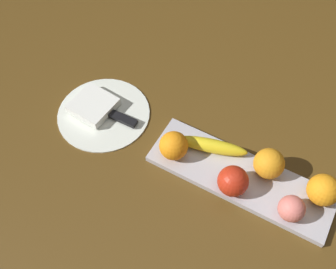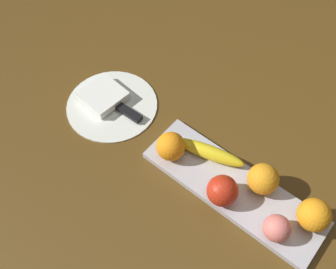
% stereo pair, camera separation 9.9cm
% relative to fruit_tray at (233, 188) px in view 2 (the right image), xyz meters
% --- Properties ---
extents(ground_plane, '(2.40, 2.40, 0.00)m').
position_rel_fruit_tray_xyz_m(ground_plane, '(-0.02, -0.03, -0.01)').
color(ground_plane, '#553A15').
extents(fruit_tray, '(0.46, 0.14, 0.02)m').
position_rel_fruit_tray_xyz_m(fruit_tray, '(0.00, 0.00, 0.00)').
color(fruit_tray, '#BCBBC4').
rests_on(fruit_tray, ground_plane).
extents(apple, '(0.07, 0.07, 0.07)m').
position_rel_fruit_tray_xyz_m(apple, '(0.01, 0.04, 0.05)').
color(apple, red).
rests_on(apple, fruit_tray).
extents(banana, '(0.19, 0.09, 0.04)m').
position_rel_fruit_tray_xyz_m(banana, '(0.10, -0.04, 0.03)').
color(banana, yellow).
rests_on(banana, fruit_tray).
extents(orange_near_apple, '(0.08, 0.08, 0.08)m').
position_rel_fruit_tray_xyz_m(orange_near_apple, '(-0.18, -0.04, 0.05)').
color(orange_near_apple, orange).
rests_on(orange_near_apple, fruit_tray).
extents(orange_near_banana, '(0.07, 0.07, 0.07)m').
position_rel_fruit_tray_xyz_m(orange_near_banana, '(-0.05, -0.04, 0.05)').
color(orange_near_banana, orange).
rests_on(orange_near_banana, fruit_tray).
extents(orange_center, '(0.07, 0.07, 0.07)m').
position_rel_fruit_tray_xyz_m(orange_center, '(0.17, 0.03, 0.05)').
color(orange_center, orange).
rests_on(orange_center, fruit_tray).
extents(peach, '(0.06, 0.06, 0.06)m').
position_rel_fruit_tray_xyz_m(peach, '(-0.14, 0.04, 0.04)').
color(peach, '#E9786D').
rests_on(peach, fruit_tray).
extents(dinner_plate, '(0.25, 0.25, 0.01)m').
position_rel_fruit_tray_xyz_m(dinner_plate, '(0.41, 0.00, -0.00)').
color(dinner_plate, white).
rests_on(dinner_plate, ground_plane).
extents(folded_napkin, '(0.12, 0.12, 0.02)m').
position_rel_fruit_tray_xyz_m(folded_napkin, '(0.44, -0.00, 0.01)').
color(folded_napkin, white).
rests_on(folded_napkin, dinner_plate).
extents(knife, '(0.18, 0.03, 0.01)m').
position_rel_fruit_tray_xyz_m(knife, '(0.37, -0.00, 0.00)').
color(knife, silver).
rests_on(knife, dinner_plate).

